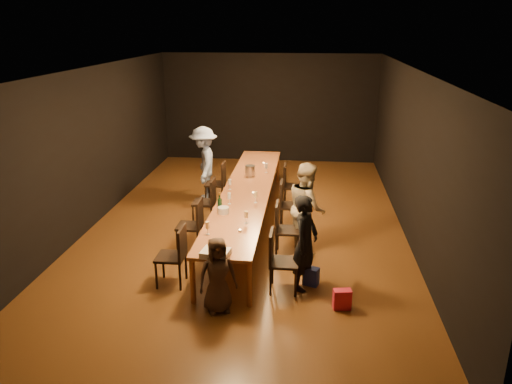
# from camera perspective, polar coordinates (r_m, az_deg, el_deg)

# --- Properties ---
(ground) EXTENTS (10.00, 10.00, 0.00)m
(ground) POSITION_cam_1_polar(r_m,az_deg,el_deg) (9.80, -1.02, -3.87)
(ground) COLOR #3F200F
(ground) RESTS_ON ground
(room_shell) EXTENTS (6.04, 10.04, 3.02)m
(room_shell) POSITION_cam_1_polar(r_m,az_deg,el_deg) (9.21, -1.10, 8.15)
(room_shell) COLOR black
(room_shell) RESTS_ON ground
(table) EXTENTS (0.90, 6.00, 0.75)m
(table) POSITION_cam_1_polar(r_m,az_deg,el_deg) (9.56, -1.05, 0.02)
(table) COLOR brown
(table) RESTS_ON ground
(chair_right_0) EXTENTS (0.42, 0.42, 0.93)m
(chair_right_0) POSITION_cam_1_polar(r_m,az_deg,el_deg) (7.37, 3.22, -7.94)
(chair_right_0) COLOR black
(chair_right_0) RESTS_ON ground
(chair_right_1) EXTENTS (0.42, 0.42, 0.93)m
(chair_right_1) POSITION_cam_1_polar(r_m,az_deg,el_deg) (8.45, 3.67, -4.30)
(chair_right_1) COLOR black
(chair_right_1) RESTS_ON ground
(chair_right_2) EXTENTS (0.42, 0.42, 0.93)m
(chair_right_2) POSITION_cam_1_polar(r_m,az_deg,el_deg) (9.57, 4.02, -1.50)
(chair_right_2) COLOR black
(chair_right_2) RESTS_ON ground
(chair_right_3) EXTENTS (0.42, 0.42, 0.93)m
(chair_right_3) POSITION_cam_1_polar(r_m,az_deg,el_deg) (10.70, 4.29, 0.71)
(chair_right_3) COLOR black
(chair_right_3) RESTS_ON ground
(chair_left_0) EXTENTS (0.42, 0.42, 0.93)m
(chair_left_0) POSITION_cam_1_polar(r_m,az_deg,el_deg) (7.63, -9.74, -7.22)
(chair_left_0) COLOR black
(chair_left_0) RESTS_ON ground
(chair_left_1) EXTENTS (0.42, 0.42, 0.93)m
(chair_left_1) POSITION_cam_1_polar(r_m,az_deg,el_deg) (8.68, -7.63, -3.80)
(chair_left_1) COLOR black
(chair_left_1) RESTS_ON ground
(chair_left_2) EXTENTS (0.42, 0.42, 0.93)m
(chair_left_2) POSITION_cam_1_polar(r_m,az_deg,el_deg) (9.77, -5.99, -1.12)
(chair_left_2) COLOR black
(chair_left_2) RESTS_ON ground
(chair_left_3) EXTENTS (0.42, 0.42, 0.93)m
(chair_left_3) POSITION_cam_1_polar(r_m,az_deg,el_deg) (10.88, -4.68, 1.01)
(chair_left_3) COLOR black
(chair_left_3) RESTS_ON ground
(woman_birthday) EXTENTS (0.52, 0.62, 1.45)m
(woman_birthday) POSITION_cam_1_polar(r_m,az_deg,el_deg) (7.36, 5.65, -5.78)
(woman_birthday) COLOR black
(woman_birthday) RESTS_ON ground
(woman_tan) EXTENTS (0.76, 0.88, 1.56)m
(woman_tan) POSITION_cam_1_polar(r_m,az_deg,el_deg) (8.59, 5.81, -1.70)
(woman_tan) COLOR beige
(woman_tan) RESTS_ON ground
(man_blue) EXTENTS (0.83, 1.17, 1.64)m
(man_blue) POSITION_cam_1_polar(r_m,az_deg,el_deg) (11.11, -5.98, 3.26)
(man_blue) COLOR #90A9DF
(man_blue) RESTS_ON ground
(child) EXTENTS (0.62, 0.53, 1.08)m
(child) POSITION_cam_1_polar(r_m,az_deg,el_deg) (6.85, -4.41, -9.45)
(child) COLOR #402E24
(child) RESTS_ON ground
(gift_bag_red) EXTENTS (0.26, 0.17, 0.29)m
(gift_bag_red) POSITION_cam_1_polar(r_m,az_deg,el_deg) (7.15, 9.80, -11.99)
(gift_bag_red) COLOR red
(gift_bag_red) RESTS_ON ground
(gift_bag_blue) EXTENTS (0.26, 0.22, 0.28)m
(gift_bag_blue) POSITION_cam_1_polar(r_m,az_deg,el_deg) (7.69, 6.31, -9.54)
(gift_bag_blue) COLOR #233597
(gift_bag_blue) RESTS_ON ground
(birthday_cake) EXTENTS (0.41, 0.35, 0.09)m
(birthday_cake) POSITION_cam_1_polar(r_m,az_deg,el_deg) (6.87, -4.66, -6.98)
(birthday_cake) COLOR white
(birthday_cake) RESTS_ON table
(plate_stack) EXTENTS (0.24, 0.24, 0.11)m
(plate_stack) POSITION_cam_1_polar(r_m,az_deg,el_deg) (8.35, -3.76, -2.09)
(plate_stack) COLOR silver
(plate_stack) RESTS_ON table
(champagne_bottle) EXTENTS (0.08, 0.08, 0.32)m
(champagne_bottle) POSITION_cam_1_polar(r_m,az_deg,el_deg) (8.44, -4.16, -1.11)
(champagne_bottle) COLOR black
(champagne_bottle) RESTS_ON table
(ice_bucket) EXTENTS (0.23, 0.23, 0.22)m
(ice_bucket) POSITION_cam_1_polar(r_m,az_deg,el_deg) (10.36, -0.68, 2.44)
(ice_bucket) COLOR #ADAEB2
(ice_bucket) RESTS_ON table
(wineglass_0) EXTENTS (0.06, 0.06, 0.21)m
(wineglass_0) POSITION_cam_1_polar(r_m,az_deg,el_deg) (7.53, -5.55, -4.14)
(wineglass_0) COLOR beige
(wineglass_0) RESTS_ON table
(wineglass_1) EXTENTS (0.06, 0.06, 0.21)m
(wineglass_1) POSITION_cam_1_polar(r_m,az_deg,el_deg) (7.91, -1.15, -2.90)
(wineglass_1) COLOR beige
(wineglass_1) RESTS_ON table
(wineglass_2) EXTENTS (0.06, 0.06, 0.21)m
(wineglass_2) POSITION_cam_1_polar(r_m,az_deg,el_deg) (8.76, -3.07, -0.74)
(wineglass_2) COLOR silver
(wineglass_2) RESTS_ON table
(wineglass_3) EXTENTS (0.06, 0.06, 0.21)m
(wineglass_3) POSITION_cam_1_polar(r_m,az_deg,el_deg) (8.80, -0.05, -0.60)
(wineglass_3) COLOR beige
(wineglass_3) RESTS_ON table
(wineglass_4) EXTENTS (0.06, 0.06, 0.21)m
(wineglass_4) POSITION_cam_1_polar(r_m,az_deg,el_deg) (9.52, -3.01, 0.87)
(wineglass_4) COLOR silver
(wineglass_4) RESTS_ON table
(wineglass_5) EXTENTS (0.06, 0.06, 0.21)m
(wineglass_5) POSITION_cam_1_polar(r_m,az_deg,el_deg) (10.59, 1.18, 2.76)
(wineglass_5) COLOR silver
(wineglass_5) RESTS_ON table
(tealight_near) EXTENTS (0.05, 0.05, 0.03)m
(tealight_near) POSITION_cam_1_polar(r_m,az_deg,el_deg) (7.63, -1.86, -4.45)
(tealight_near) COLOR #B2B7B2
(tealight_near) RESTS_ON table
(tealight_mid) EXTENTS (0.05, 0.05, 0.03)m
(tealight_mid) POSITION_cam_1_polar(r_m,az_deg,el_deg) (9.28, -0.33, -0.15)
(tealight_mid) COLOR #B2B7B2
(tealight_mid) RESTS_ON table
(tealight_far) EXTENTS (0.05, 0.05, 0.03)m
(tealight_far) POSITION_cam_1_polar(r_m,az_deg,el_deg) (11.26, 0.89, 3.28)
(tealight_far) COLOR #B2B7B2
(tealight_far) RESTS_ON table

